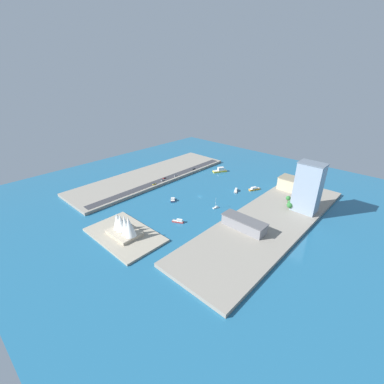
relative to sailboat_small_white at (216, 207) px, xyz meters
The scene contains 22 objects.
ground_plane 35.26m from the sailboat_small_white, 17.68° to the right, with size 440.00×440.00×0.00m, color #23668E.
quay_west 60.18m from the sailboat_small_white, 169.75° to the right, with size 70.00×240.00×3.46m, color gray.
quay_east 126.84m from the sailboat_small_white, ahead, with size 70.00×240.00×3.46m, color gray.
peninsula_point 105.10m from the sailboat_small_white, 73.86° to the left, with size 75.02×45.74×2.00m, color #A89E89.
road_strip 101.04m from the sailboat_small_white, ahead, with size 11.33×228.00×0.15m, color #38383D.
sailboat_small_white is the anchor object (origin of this frame).
yacht_sleek_gray 53.37m from the sailboat_small_white, 80.71° to the right, with size 9.04×13.00×3.84m.
ferry_yellow_fast 116.16m from the sailboat_small_white, 55.00° to the right, with size 16.60×21.56×7.24m.
water_taxi_orange 73.29m from the sailboat_small_white, 94.93° to the right, with size 9.98×16.09×4.12m.
patrol_launch_navy 52.94m from the sailboat_small_white, 22.62° to the left, with size 10.31×10.38×4.06m.
tugboat_red 50.68m from the sailboat_small_white, 79.35° to the left, with size 12.33×8.22×3.81m.
tower_tall_glass 99.30m from the sailboat_small_white, 144.20° to the right, with size 26.09×17.26×54.27m.
warehouse_low_gray 52.48m from the sailboat_small_white, 159.09° to the left, with size 44.07×15.07×10.64m.
office_block_beige 106.42m from the sailboat_small_white, 111.92° to the right, with size 22.35×20.91×15.84m.
suv_black 118.75m from the sailboat_small_white, 35.38° to the right, with size 1.81×4.77×1.63m.
sedan_silver 97.92m from the sailboat_small_white, ahead, with size 1.97×4.78×1.64m.
taxi_yellow_cab 96.60m from the sailboat_small_white, ahead, with size 1.84×4.93×1.59m.
van_white 101.65m from the sailboat_small_white, 17.47° to the right, with size 1.82×4.90×1.56m.
pickup_red 103.02m from the sailboat_small_white, ahead, with size 2.05×4.68×1.60m.
traffic_light_waterfront 94.50m from the sailboat_small_white, ahead, with size 0.36×0.36×6.50m.
opera_landmark 105.54m from the sailboat_small_white, 73.98° to the left, with size 31.73×22.54×23.01m.
park_tree_cluster 81.31m from the sailboat_small_white, 139.32° to the right, with size 14.11×19.88×8.42m.
Camera 1 is at (-189.77, 217.58, 142.30)m, focal length 24.33 mm.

